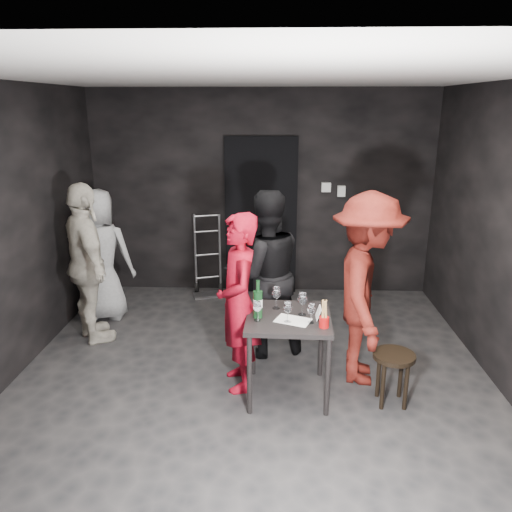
{
  "coord_description": "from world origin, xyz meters",
  "views": [
    {
      "loc": [
        0.21,
        -4.08,
        2.49
      ],
      "look_at": [
        0.02,
        0.25,
        1.17
      ],
      "focal_mm": 35.0,
      "sensor_mm": 36.0,
      "label": 1
    }
  ],
  "objects_px": {
    "wine_bottle": "(258,303)",
    "stool": "(393,364)",
    "hand_truck": "(208,280)",
    "server_red": "(238,296)",
    "woman_black": "(265,263)",
    "man_maroon": "(368,272)",
    "bystander_grey": "(100,252)",
    "bystander_cream": "(86,252)",
    "tasting_table": "(288,326)",
    "breadstick_cup": "(324,314)"
  },
  "relations": [
    {
      "from": "man_maroon",
      "to": "woman_black",
      "type": "bearing_deg",
      "value": 69.07
    },
    {
      "from": "stool",
      "to": "wine_bottle",
      "type": "xyz_separation_m",
      "value": [
        -1.16,
        0.08,
        0.5
      ]
    },
    {
      "from": "stool",
      "to": "wine_bottle",
      "type": "height_order",
      "value": "wine_bottle"
    },
    {
      "from": "man_maroon",
      "to": "wine_bottle",
      "type": "height_order",
      "value": "man_maroon"
    },
    {
      "from": "man_maroon",
      "to": "breadstick_cup",
      "type": "height_order",
      "value": "man_maroon"
    },
    {
      "from": "stool",
      "to": "man_maroon",
      "type": "distance_m",
      "value": 0.82
    },
    {
      "from": "stool",
      "to": "man_maroon",
      "type": "height_order",
      "value": "man_maroon"
    },
    {
      "from": "bystander_cream",
      "to": "bystander_grey",
      "type": "relative_size",
      "value": 1.22
    },
    {
      "from": "tasting_table",
      "to": "wine_bottle",
      "type": "height_order",
      "value": "wine_bottle"
    },
    {
      "from": "server_red",
      "to": "wine_bottle",
      "type": "xyz_separation_m",
      "value": [
        0.18,
        -0.17,
        0.01
      ]
    },
    {
      "from": "tasting_table",
      "to": "stool",
      "type": "relative_size",
      "value": 1.6
    },
    {
      "from": "hand_truck",
      "to": "server_red",
      "type": "relative_size",
      "value": 0.63
    },
    {
      "from": "stool",
      "to": "woman_black",
      "type": "height_order",
      "value": "woman_black"
    },
    {
      "from": "stool",
      "to": "wine_bottle",
      "type": "distance_m",
      "value": 1.26
    },
    {
      "from": "bystander_cream",
      "to": "breadstick_cup",
      "type": "relative_size",
      "value": 8.0
    },
    {
      "from": "man_maroon",
      "to": "breadstick_cup",
      "type": "bearing_deg",
      "value": 147.78
    },
    {
      "from": "man_maroon",
      "to": "bystander_cream",
      "type": "xyz_separation_m",
      "value": [
        -2.81,
        0.67,
        -0.05
      ]
    },
    {
      "from": "server_red",
      "to": "woman_black",
      "type": "relative_size",
      "value": 0.9
    },
    {
      "from": "woman_black",
      "to": "bystander_cream",
      "type": "distance_m",
      "value": 1.89
    },
    {
      "from": "bystander_cream",
      "to": "bystander_grey",
      "type": "xyz_separation_m",
      "value": [
        -0.08,
        0.6,
        -0.18
      ]
    },
    {
      "from": "hand_truck",
      "to": "man_maroon",
      "type": "xyz_separation_m",
      "value": [
        1.74,
        -2.1,
        0.84
      ]
    },
    {
      "from": "stool",
      "to": "bystander_cream",
      "type": "xyz_separation_m",
      "value": [
        -3.0,
        1.1,
        0.62
      ]
    },
    {
      "from": "wine_bottle",
      "to": "server_red",
      "type": "bearing_deg",
      "value": 136.55
    },
    {
      "from": "stool",
      "to": "woman_black",
      "type": "xyz_separation_m",
      "value": [
        -1.12,
        0.92,
        0.59
      ]
    },
    {
      "from": "stool",
      "to": "server_red",
      "type": "distance_m",
      "value": 1.45
    },
    {
      "from": "hand_truck",
      "to": "wine_bottle",
      "type": "bearing_deg",
      "value": -90.27
    },
    {
      "from": "bystander_grey",
      "to": "bystander_cream",
      "type": "bearing_deg",
      "value": 97.91
    },
    {
      "from": "bystander_grey",
      "to": "woman_black",
      "type": "bearing_deg",
      "value": 158.86
    },
    {
      "from": "hand_truck",
      "to": "man_maroon",
      "type": "distance_m",
      "value": 2.85
    },
    {
      "from": "woman_black",
      "to": "bystander_cream",
      "type": "height_order",
      "value": "bystander_cream"
    },
    {
      "from": "hand_truck",
      "to": "woman_black",
      "type": "xyz_separation_m",
      "value": [
        0.81,
        -1.61,
        0.76
      ]
    },
    {
      "from": "server_red",
      "to": "bystander_cream",
      "type": "xyz_separation_m",
      "value": [
        -1.67,
        0.85,
        0.13
      ]
    },
    {
      "from": "tasting_table",
      "to": "hand_truck",
      "type": "bearing_deg",
      "value": 113.21
    },
    {
      "from": "bystander_cream",
      "to": "woman_black",
      "type": "bearing_deg",
      "value": -131.32
    },
    {
      "from": "man_maroon",
      "to": "hand_truck",
      "type": "bearing_deg",
      "value": 46.49
    },
    {
      "from": "tasting_table",
      "to": "bystander_grey",
      "type": "distance_m",
      "value": 2.7
    },
    {
      "from": "stool",
      "to": "server_red",
      "type": "xyz_separation_m",
      "value": [
        -1.34,
        0.25,
        0.49
      ]
    },
    {
      "from": "hand_truck",
      "to": "stool",
      "type": "bearing_deg",
      "value": -70.37
    },
    {
      "from": "hand_truck",
      "to": "server_red",
      "type": "height_order",
      "value": "server_red"
    },
    {
      "from": "hand_truck",
      "to": "woman_black",
      "type": "relative_size",
      "value": 0.57
    },
    {
      "from": "tasting_table",
      "to": "breadstick_cup",
      "type": "distance_m",
      "value": 0.41
    },
    {
      "from": "man_maroon",
      "to": "bystander_grey",
      "type": "bearing_deg",
      "value": 73.07
    },
    {
      "from": "server_red",
      "to": "tasting_table",
      "type": "bearing_deg",
      "value": 59.89
    },
    {
      "from": "bystander_grey",
      "to": "stool",
      "type": "bearing_deg",
      "value": 151.73
    },
    {
      "from": "server_red",
      "to": "wine_bottle",
      "type": "height_order",
      "value": "server_red"
    },
    {
      "from": "tasting_table",
      "to": "man_maroon",
      "type": "distance_m",
      "value": 0.87
    },
    {
      "from": "tasting_table",
      "to": "wine_bottle",
      "type": "bearing_deg",
      "value": -172.48
    },
    {
      "from": "wine_bottle",
      "to": "stool",
      "type": "bearing_deg",
      "value": -4.0
    },
    {
      "from": "stool",
      "to": "woman_black",
      "type": "bearing_deg",
      "value": 140.72
    },
    {
      "from": "woman_black",
      "to": "bystander_grey",
      "type": "bearing_deg",
      "value": -39.8
    }
  ]
}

